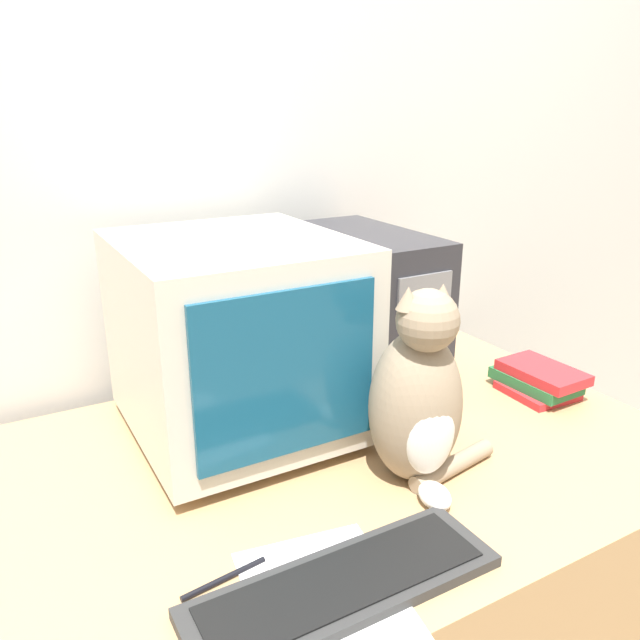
{
  "coord_description": "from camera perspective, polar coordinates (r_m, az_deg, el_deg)",
  "views": [
    {
      "loc": [
        -0.59,
        -0.48,
        1.36
      ],
      "look_at": [
        -0.05,
        0.47,
        0.98
      ],
      "focal_mm": 35.0,
      "sensor_mm": 36.0,
      "label": 1
    }
  ],
  "objects": [
    {
      "name": "wall_back",
      "position": [
        1.57,
        -7.61,
        14.9
      ],
      "size": [
        7.0,
        0.05,
        2.5
      ],
      "color": "silver",
      "rests_on": "ground_plane"
    },
    {
      "name": "desk",
      "position": [
        1.49,
        2.21,
        -23.33
      ],
      "size": [
        1.33,
        0.9,
        0.7
      ],
      "color": "tan",
      "rests_on": "ground_plane"
    },
    {
      "name": "crt_monitor",
      "position": [
        1.27,
        -7.65,
        -1.49
      ],
      "size": [
        0.43,
        0.47,
        0.41
      ],
      "color": "beige",
      "rests_on": "desk"
    },
    {
      "name": "computer_tower",
      "position": [
        1.46,
        4.39,
        0.62
      ],
      "size": [
        0.19,
        0.41,
        0.39
      ],
      "color": "#28282D",
      "rests_on": "desk"
    },
    {
      "name": "keyboard",
      "position": [
        0.96,
        2.21,
        -23.1
      ],
      "size": [
        0.46,
        0.15,
        0.02
      ],
      "color": "#2D2D2D",
      "rests_on": "desk"
    },
    {
      "name": "cat",
      "position": [
        1.13,
        9.02,
        -7.22
      ],
      "size": [
        0.28,
        0.23,
        0.38
      ],
      "rotation": [
        0.0,
        0.0,
        -0.22
      ],
      "color": "gray",
      "rests_on": "desk"
    },
    {
      "name": "book_stack",
      "position": [
        1.58,
        19.35,
        -5.18
      ],
      "size": [
        0.15,
        0.21,
        0.07
      ],
      "color": "red",
      "rests_on": "desk"
    },
    {
      "name": "pen",
      "position": [
        0.99,
        -8.76,
        -22.33
      ],
      "size": [
        0.14,
        0.03,
        0.01
      ],
      "color": "black",
      "rests_on": "desk"
    },
    {
      "name": "paper_sheet",
      "position": [
        0.95,
        0.9,
        -24.62
      ],
      "size": [
        0.25,
        0.33,
        0.0
      ],
      "color": "white",
      "rests_on": "desk"
    }
  ]
}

